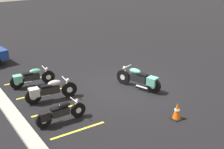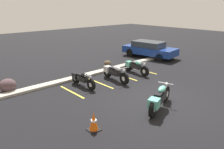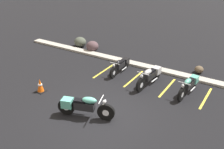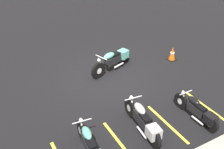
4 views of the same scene
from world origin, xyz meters
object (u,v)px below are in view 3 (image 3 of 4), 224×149
(parked_bike_0, at_px, (121,65))
(landscape_rock_2, at_px, (199,69))
(parked_bike_1, at_px, (150,75))
(parked_bike_2, at_px, (189,85))
(landscape_rock_0, at_px, (80,42))
(landscape_rock_1, at_px, (92,46))
(motorcycle_teal_featured, at_px, (83,106))
(traffic_cone, at_px, (40,86))

(parked_bike_0, xyz_separation_m, landscape_rock_2, (3.63, 2.14, -0.22))
(parked_bike_1, relative_size, parked_bike_2, 1.07)
(landscape_rock_0, xyz_separation_m, landscape_rock_1, (1.19, -0.24, 0.00))
(motorcycle_teal_featured, xyz_separation_m, traffic_cone, (-2.92, 0.55, -0.18))
(landscape_rock_2, relative_size, traffic_cone, 0.77)
(parked_bike_2, relative_size, traffic_cone, 3.14)
(parked_bike_1, bearing_deg, landscape_rock_0, -105.82)
(landscape_rock_1, height_order, landscape_rock_2, landscape_rock_1)
(motorcycle_teal_featured, relative_size, landscape_rock_1, 2.85)
(parked_bike_2, xyz_separation_m, landscape_rock_0, (-8.14, 2.34, -0.11))
(parked_bike_2, distance_m, traffic_cone, 6.90)
(parked_bike_1, relative_size, traffic_cone, 3.34)
(motorcycle_teal_featured, bearing_deg, parked_bike_2, 35.19)
(parked_bike_1, bearing_deg, landscape_rock_1, -108.00)
(parked_bike_0, bearing_deg, landscape_rock_2, 119.75)
(traffic_cone, bearing_deg, landscape_rock_1, 100.21)
(landscape_rock_0, relative_size, landscape_rock_1, 1.10)
(parked_bike_1, xyz_separation_m, landscape_rock_1, (-5.06, 2.22, -0.14))
(parked_bike_1, relative_size, landscape_rock_1, 2.79)
(parked_bike_2, bearing_deg, traffic_cone, -53.80)
(landscape_rock_0, relative_size, traffic_cone, 1.32)
(landscape_rock_0, bearing_deg, parked_bike_0, -25.17)
(motorcycle_teal_featured, relative_size, parked_bike_2, 1.09)
(parked_bike_1, height_order, parked_bike_2, parked_bike_1)
(traffic_cone, bearing_deg, parked_bike_0, 60.60)
(parked_bike_2, height_order, landscape_rock_0, parked_bike_2)
(motorcycle_teal_featured, distance_m, landscape_rock_2, 7.09)
(parked_bike_0, distance_m, parked_bike_1, 1.96)
(motorcycle_teal_featured, height_order, landscape_rock_2, motorcycle_teal_featured)
(parked_bike_1, relative_size, landscape_rock_2, 4.36)
(parked_bike_2, height_order, landscape_rock_1, parked_bike_2)
(landscape_rock_0, distance_m, landscape_rock_2, 7.97)
(motorcycle_teal_featured, height_order, parked_bike_1, motorcycle_teal_featured)
(motorcycle_teal_featured, bearing_deg, parked_bike_0, 82.11)
(parked_bike_0, relative_size, traffic_cone, 2.95)
(landscape_rock_1, distance_m, landscape_rock_2, 6.79)
(landscape_rock_1, relative_size, landscape_rock_2, 1.56)
(parked_bike_0, relative_size, landscape_rock_0, 2.24)
(parked_bike_2, bearing_deg, parked_bike_1, -80.68)
(parked_bike_0, relative_size, landscape_rock_2, 3.85)
(landscape_rock_2, distance_m, traffic_cone, 8.28)
(parked_bike_1, distance_m, landscape_rock_2, 3.09)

